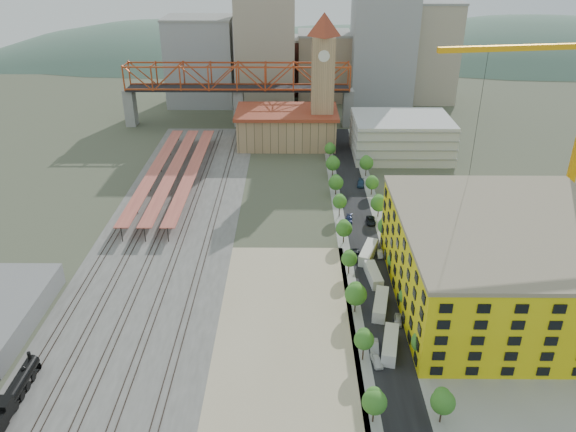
{
  "coord_description": "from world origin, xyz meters",
  "views": [
    {
      "loc": [
        -2.89,
        -122.22,
        71.63
      ],
      "look_at": [
        -3.85,
        0.35,
        10.0
      ],
      "focal_mm": 35.0,
      "sensor_mm": 36.0,
      "label": 1
    }
  ],
  "objects_px": {
    "site_trailer_a": "(390,345)",
    "tower_crane": "(575,105)",
    "construction_building": "(503,262)",
    "site_trailer_b": "(381,304)",
    "clock_tower": "(323,69)",
    "site_trailer_c": "(373,275)",
    "car_0": "(377,361)",
    "locomotive": "(12,396)",
    "site_trailer_d": "(368,252)"
  },
  "relations": [
    {
      "from": "site_trailer_d",
      "to": "car_0",
      "type": "bearing_deg",
      "value": -75.16
    },
    {
      "from": "tower_crane",
      "to": "site_trailer_a",
      "type": "bearing_deg",
      "value": -136.05
    },
    {
      "from": "site_trailer_d",
      "to": "car_0",
      "type": "xyz_separation_m",
      "value": [
        -3.0,
        -38.61,
        -0.69
      ]
    },
    {
      "from": "construction_building",
      "to": "site_trailer_a",
      "type": "distance_m",
      "value": 32.21
    },
    {
      "from": "site_trailer_c",
      "to": "car_0",
      "type": "xyz_separation_m",
      "value": [
        -3.0,
        -28.57,
        -0.57
      ]
    },
    {
      "from": "clock_tower",
      "to": "site_trailer_b",
      "type": "xyz_separation_m",
      "value": [
        8.0,
        -104.2,
        -27.3
      ]
    },
    {
      "from": "site_trailer_d",
      "to": "clock_tower",
      "type": "bearing_deg",
      "value": 114.83
    },
    {
      "from": "site_trailer_a",
      "to": "car_0",
      "type": "relative_size",
      "value": 2.42
    },
    {
      "from": "site_trailer_a",
      "to": "site_trailer_d",
      "type": "bearing_deg",
      "value": 102.81
    },
    {
      "from": "site_trailer_b",
      "to": "site_trailer_c",
      "type": "xyz_separation_m",
      "value": [
        0.0,
        11.68,
        -0.11
      ]
    },
    {
      "from": "site_trailer_a",
      "to": "clock_tower",
      "type": "bearing_deg",
      "value": 106.71
    },
    {
      "from": "construction_building",
      "to": "site_trailer_d",
      "type": "bearing_deg",
      "value": 146.03
    },
    {
      "from": "site_trailer_c",
      "to": "site_trailer_d",
      "type": "bearing_deg",
      "value": 83.99
    },
    {
      "from": "locomotive",
      "to": "car_0",
      "type": "distance_m",
      "value": 63.91
    },
    {
      "from": "clock_tower",
      "to": "site_trailer_d",
      "type": "bearing_deg",
      "value": -84.46
    },
    {
      "from": "construction_building",
      "to": "site_trailer_c",
      "type": "bearing_deg",
      "value": 163.95
    },
    {
      "from": "site_trailer_a",
      "to": "site_trailer_b",
      "type": "height_order",
      "value": "site_trailer_b"
    },
    {
      "from": "construction_building",
      "to": "locomotive",
      "type": "bearing_deg",
      "value": -160.95
    },
    {
      "from": "locomotive",
      "to": "site_trailer_a",
      "type": "height_order",
      "value": "locomotive"
    },
    {
      "from": "locomotive",
      "to": "tower_crane",
      "type": "xyz_separation_m",
      "value": [
        114.41,
        61.19,
        33.49
      ]
    },
    {
      "from": "locomotive",
      "to": "car_0",
      "type": "bearing_deg",
      "value": 9.62
    },
    {
      "from": "construction_building",
      "to": "site_trailer_d",
      "type": "relative_size",
      "value": 4.92
    },
    {
      "from": "clock_tower",
      "to": "site_trailer_b",
      "type": "relative_size",
      "value": 5.08
    },
    {
      "from": "tower_crane",
      "to": "site_trailer_b",
      "type": "bearing_deg",
      "value": -145.21
    },
    {
      "from": "clock_tower",
      "to": "site_trailer_d",
      "type": "relative_size",
      "value": 5.06
    },
    {
      "from": "tower_crane",
      "to": "site_trailer_b",
      "type": "distance_m",
      "value": 68.05
    },
    {
      "from": "tower_crane",
      "to": "construction_building",
      "type": "bearing_deg",
      "value": -127.29
    },
    {
      "from": "site_trailer_b",
      "to": "clock_tower",
      "type": "bearing_deg",
      "value": 107.0
    },
    {
      "from": "clock_tower",
      "to": "construction_building",
      "type": "relative_size",
      "value": 1.03
    },
    {
      "from": "construction_building",
      "to": "car_0",
      "type": "xyz_separation_m",
      "value": [
        -29.0,
        -21.09,
        -8.69
      ]
    },
    {
      "from": "clock_tower",
      "to": "locomotive",
      "type": "bearing_deg",
      "value": -113.76
    },
    {
      "from": "locomotive",
      "to": "site_trailer_a",
      "type": "bearing_deg",
      "value": 12.41
    },
    {
      "from": "tower_crane",
      "to": "site_trailer_a",
      "type": "relative_size",
      "value": 5.63
    },
    {
      "from": "clock_tower",
      "to": "site_trailer_a",
      "type": "distance_m",
      "value": 120.64
    },
    {
      "from": "car_0",
      "to": "locomotive",
      "type": "bearing_deg",
      "value": -179.01
    },
    {
      "from": "construction_building",
      "to": "site_trailer_b",
      "type": "distance_m",
      "value": 27.53
    },
    {
      "from": "locomotive",
      "to": "site_trailer_b",
      "type": "height_order",
      "value": "locomotive"
    },
    {
      "from": "site_trailer_c",
      "to": "site_trailer_d",
      "type": "distance_m",
      "value": 10.04
    },
    {
      "from": "locomotive",
      "to": "tower_crane",
      "type": "height_order",
      "value": "tower_crane"
    },
    {
      "from": "site_trailer_b",
      "to": "site_trailer_d",
      "type": "bearing_deg",
      "value": 102.61
    },
    {
      "from": "clock_tower",
      "to": "locomotive",
      "type": "height_order",
      "value": "clock_tower"
    },
    {
      "from": "site_trailer_c",
      "to": "site_trailer_b",
      "type": "bearing_deg",
      "value": -96.01
    },
    {
      "from": "site_trailer_a",
      "to": "tower_crane",
      "type": "bearing_deg",
      "value": 56.76
    },
    {
      "from": "tower_crane",
      "to": "car_0",
      "type": "relative_size",
      "value": 13.64
    },
    {
      "from": "clock_tower",
      "to": "car_0",
      "type": "xyz_separation_m",
      "value": [
        5.0,
        -121.09,
        -27.98
      ]
    },
    {
      "from": "clock_tower",
      "to": "site_trailer_c",
      "type": "height_order",
      "value": "clock_tower"
    },
    {
      "from": "locomotive",
      "to": "site_trailer_c",
      "type": "relative_size",
      "value": 2.17
    },
    {
      "from": "tower_crane",
      "to": "car_0",
      "type": "bearing_deg",
      "value": -135.5
    },
    {
      "from": "tower_crane",
      "to": "site_trailer_a",
      "type": "distance_m",
      "value": 75.35
    },
    {
      "from": "site_trailer_b",
      "to": "site_trailer_c",
      "type": "height_order",
      "value": "site_trailer_b"
    }
  ]
}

